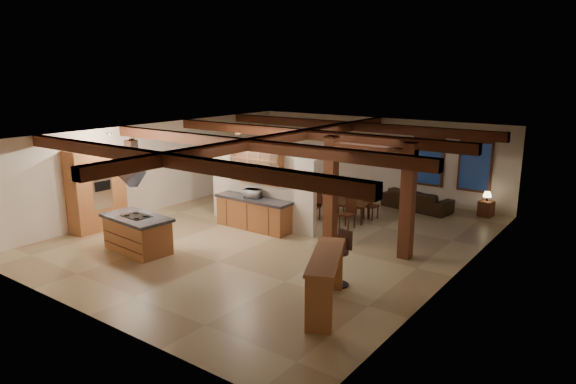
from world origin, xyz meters
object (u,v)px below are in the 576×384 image
at_px(kitchen_island, 137,233).
at_px(sofa, 417,200).
at_px(dining_table, 342,210).
at_px(bar_counter, 326,273).

bearing_deg(kitchen_island, sofa, 62.45).
height_order(kitchen_island, dining_table, kitchen_island).
distance_m(kitchen_island, bar_counter, 5.70).
relative_size(kitchen_island, dining_table, 1.21).
bearing_deg(bar_counter, sofa, 100.14).
height_order(kitchen_island, sofa, kitchen_island).
xyz_separation_m(kitchen_island, bar_counter, (5.69, 0.04, 0.28)).
distance_m(kitchen_island, dining_table, 6.28).
distance_m(dining_table, sofa, 2.90).
distance_m(kitchen_island, sofa, 9.18).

